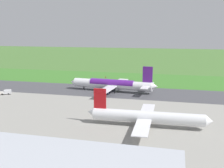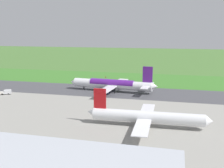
% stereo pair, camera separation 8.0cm
% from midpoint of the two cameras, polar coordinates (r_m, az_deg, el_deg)
% --- Properties ---
extents(ground_plane, '(800.00, 800.00, 0.00)m').
position_cam_midpoint_polar(ground_plane, '(164.24, -4.90, -1.30)').
color(ground_plane, '#477233').
extents(runway_asphalt, '(600.00, 31.64, 0.06)m').
position_cam_midpoint_polar(runway_asphalt, '(164.23, -4.90, -1.29)').
color(runway_asphalt, '#47474C').
rests_on(runway_asphalt, ground).
extents(apron_concrete, '(440.00, 110.00, 0.05)m').
position_cam_midpoint_polar(apron_concrete, '(121.30, -12.19, -6.06)').
color(apron_concrete, gray).
rests_on(apron_concrete, ground).
extents(grass_verge_foreground, '(600.00, 80.00, 0.04)m').
position_cam_midpoint_polar(grass_verge_foreground, '(193.80, -1.91, 0.67)').
color(grass_verge_foreground, '#3C782B').
rests_on(grass_verge_foreground, ground).
extents(airliner_main, '(54.15, 44.36, 15.88)m').
position_cam_midpoint_polar(airliner_main, '(159.24, 0.14, -0.06)').
color(airliner_main, white).
rests_on(airliner_main, ground).
extents(airliner_parked_near, '(47.02, 38.39, 13.74)m').
position_cam_midpoint_polar(airliner_parked_near, '(102.97, 7.33, -6.85)').
color(airliner_parked_near, white).
rests_on(airliner_parked_near, ground).
extents(service_truck_fuel, '(6.19, 4.60, 2.65)m').
position_cam_midpoint_polar(service_truck_fuel, '(163.70, -21.41, -1.59)').
color(service_truck_fuel, silver).
rests_on(service_truck_fuel, ground).
extents(no_stopping_sign, '(0.60, 0.10, 2.60)m').
position_cam_midpoint_polar(no_stopping_sign, '(196.05, -1.35, 1.25)').
color(no_stopping_sign, slate).
rests_on(no_stopping_sign, ground).
extents(traffic_cone_orange, '(0.40, 0.40, 0.55)m').
position_cam_midpoint_polar(traffic_cone_orange, '(196.71, -2.68, 0.90)').
color(traffic_cone_orange, orange).
rests_on(traffic_cone_orange, ground).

